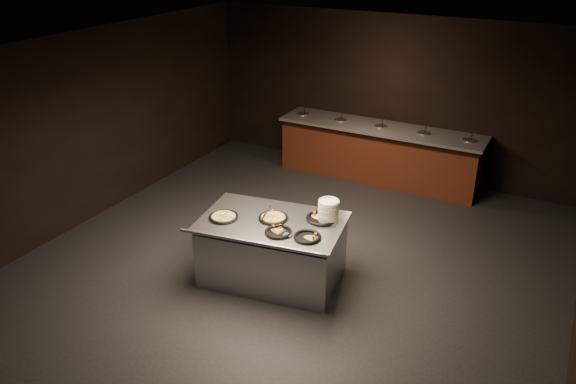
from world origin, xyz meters
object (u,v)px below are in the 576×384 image
(pan_cheese_whole, at_px, (273,218))
(serving_counter, at_px, (272,251))
(pan_veggie_whole, at_px, (224,217))
(plate_stack, at_px, (328,211))

(pan_cheese_whole, bearing_deg, serving_counter, -81.84)
(serving_counter, height_order, pan_veggie_whole, pan_veggie_whole)
(serving_counter, relative_size, plate_stack, 7.08)
(pan_veggie_whole, bearing_deg, pan_cheese_whole, 26.00)
(pan_veggie_whole, xyz_separation_m, pan_cheese_whole, (0.57, 0.28, 0.00))
(plate_stack, bearing_deg, pan_veggie_whole, -154.67)
(serving_counter, distance_m, pan_cheese_whole, 0.47)
(pan_cheese_whole, bearing_deg, pan_veggie_whole, -154.00)
(serving_counter, distance_m, pan_veggie_whole, 0.78)
(serving_counter, height_order, pan_cheese_whole, pan_cheese_whole)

